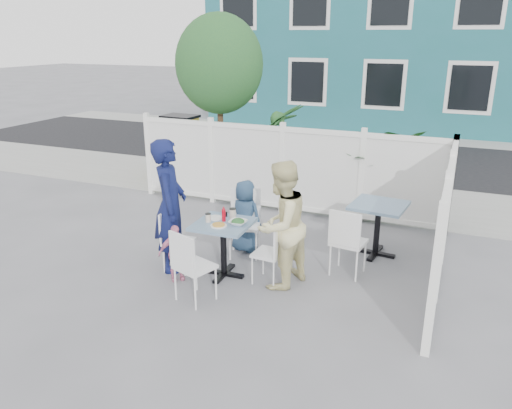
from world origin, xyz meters
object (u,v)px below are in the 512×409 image
at_px(utility_cabinet, 181,146).
at_px(chair_right, 273,249).
at_px(main_table, 223,235).
at_px(spare_table, 378,216).
at_px(chair_near, 190,262).
at_px(woman, 281,225).
at_px(man, 170,206).
at_px(boy, 245,216).
at_px(toddler, 175,253).
at_px(chair_left, 174,236).
at_px(chair_back, 245,217).

xyz_separation_m(utility_cabinet, chair_right, (3.96, -4.33, -0.18)).
bearing_deg(main_table, spare_table, 39.58).
distance_m(main_table, chair_near, 0.83).
distance_m(chair_near, woman, 1.26).
xyz_separation_m(main_table, man, (-0.78, -0.05, 0.33)).
bearing_deg(chair_right, boy, 46.98).
relative_size(chair_near, toddler, 1.20).
bearing_deg(boy, woman, 145.43).
bearing_deg(chair_near, main_table, 105.28).
height_order(chair_left, man, man).
xyz_separation_m(utility_cabinet, chair_left, (2.52, -4.46, -0.17)).
height_order(chair_right, toddler, chair_right).
bearing_deg(chair_right, chair_near, 143.25).
height_order(main_table, chair_near, chair_near).
xyz_separation_m(chair_near, boy, (-0.02, 1.71, 0.01)).
distance_m(chair_right, chair_back, 1.05).
relative_size(chair_left, chair_back, 0.86).
distance_m(spare_table, chair_right, 1.83).
distance_m(utility_cabinet, woman, 5.94).
height_order(chair_back, man, man).
height_order(main_table, chair_back, chair_back).
height_order(main_table, chair_right, chair_right).
relative_size(chair_right, woman, 0.50).
bearing_deg(spare_table, boy, -161.93).
bearing_deg(chair_left, toddler, 29.82).
xyz_separation_m(chair_back, boy, (-0.04, 0.10, -0.02)).
bearing_deg(utility_cabinet, woman, -43.10).
distance_m(chair_back, man, 1.18).
xyz_separation_m(man, toddler, (0.24, -0.31, -0.54)).
height_order(man, boy, man).
distance_m(utility_cabinet, boy, 4.73).
xyz_separation_m(spare_table, boy, (-1.88, -0.61, -0.07)).
bearing_deg(utility_cabinet, chair_near, -54.63).
bearing_deg(toddler, woman, -27.98).
bearing_deg(chair_left, man, -125.36).
distance_m(chair_right, boy, 1.14).
bearing_deg(chair_back, chair_left, 33.53).
xyz_separation_m(utility_cabinet, chair_back, (3.23, -3.59, -0.09)).
bearing_deg(spare_table, main_table, -140.42).
xyz_separation_m(chair_back, woman, (0.84, -0.74, 0.27)).
relative_size(spare_table, chair_right, 0.99).
height_order(utility_cabinet, main_table, utility_cabinet).
bearing_deg(chair_left, chair_back, 136.25).
distance_m(utility_cabinet, chair_near, 6.11).
height_order(spare_table, toddler, spare_table).
distance_m(chair_back, boy, 0.11).
bearing_deg(woman, chair_back, -114.02).
relative_size(utility_cabinet, chair_back, 1.34).
xyz_separation_m(chair_right, chair_back, (-0.74, 0.74, 0.09)).
bearing_deg(woman, chair_right, -73.27).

